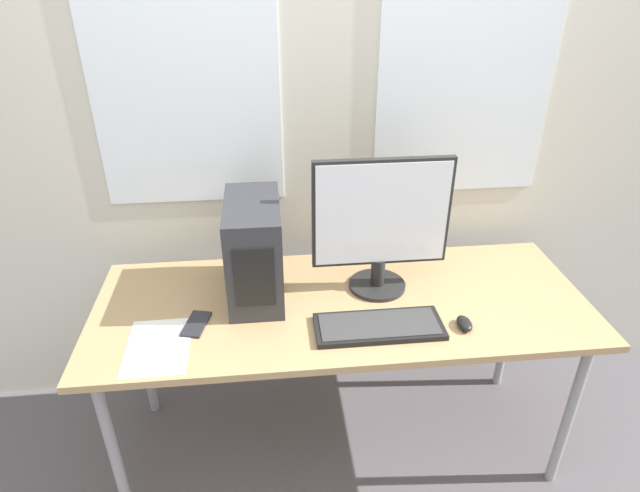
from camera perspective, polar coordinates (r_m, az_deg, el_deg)
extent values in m
cube|color=beige|center=(2.23, 0.84, 14.12)|extent=(8.00, 0.06, 2.70)
cube|color=white|center=(2.14, -14.86, 21.13)|extent=(0.72, 0.01, 1.32)
cube|color=white|center=(2.27, 16.00, 21.41)|extent=(0.72, 0.01, 1.32)
cube|color=tan|center=(2.04, 2.35, -6.22)|extent=(1.86, 0.73, 0.03)
cylinder|color=#99999E|center=(2.16, -21.12, -19.89)|extent=(0.04, 0.04, 0.73)
cylinder|color=#99999E|center=(2.35, 25.05, -15.96)|extent=(0.04, 0.04, 0.73)
cylinder|color=#99999E|center=(2.55, -18.36, -10.36)|extent=(0.04, 0.04, 0.73)
cylinder|color=#99999E|center=(2.72, 19.48, -7.86)|extent=(0.04, 0.04, 0.73)
cube|color=#2D2D33|center=(2.00, -7.01, -0.40)|extent=(0.20, 0.39, 0.38)
cube|color=black|center=(1.83, -7.02, -3.42)|extent=(0.14, 0.00, 0.23)
cylinder|color=black|center=(2.12, 6.10, -4.15)|extent=(0.22, 0.22, 0.02)
cylinder|color=black|center=(2.09, 6.19, -2.71)|extent=(0.05, 0.05, 0.11)
cube|color=black|center=(1.97, 6.58, 3.53)|extent=(0.51, 0.03, 0.42)
cube|color=white|center=(1.95, 6.67, 3.32)|extent=(0.49, 0.00, 0.39)
cube|color=black|center=(1.90, 6.29, -8.54)|extent=(0.45, 0.18, 0.02)
cube|color=#383838|center=(1.90, 6.31, -8.27)|extent=(0.41, 0.15, 0.00)
ellipsoid|color=black|center=(1.96, 15.14, -7.99)|extent=(0.05, 0.09, 0.03)
cube|color=#232328|center=(1.96, -13.07, -8.11)|extent=(0.10, 0.16, 0.01)
cube|color=white|center=(1.90, -16.90, -10.22)|extent=(0.21, 0.30, 0.00)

